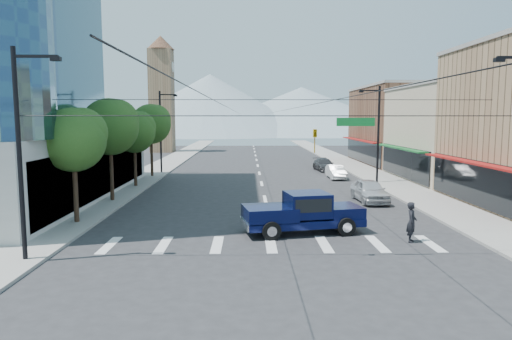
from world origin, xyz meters
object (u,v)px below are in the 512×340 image
object	(u,v)px
pedestrian	(412,222)
parked_car_near	(370,191)
parked_car_mid	(336,172)
pickup_truck	(302,212)
parked_car_far	(324,165)

from	to	relation	value
pedestrian	parked_car_near	bearing A→B (deg)	17.82
pedestrian	parked_car_mid	bearing A→B (deg)	20.18
parked_car_near	parked_car_mid	world-z (taller)	parked_car_near
pickup_truck	parked_car_far	world-z (taller)	pickup_truck
pickup_truck	parked_car_near	size ratio (longest dim) A/B	1.40
parked_car_mid	parked_car_far	distance (m)	6.95
parked_car_mid	parked_car_far	size ratio (longest dim) A/B	0.89
parked_car_mid	pickup_truck	bearing A→B (deg)	-106.07
parked_car_near	pedestrian	bearing A→B (deg)	-96.07
pedestrian	parked_car_far	distance (m)	30.56
pedestrian	parked_car_mid	size ratio (longest dim) A/B	0.48
pickup_truck	pedestrian	size ratio (longest dim) A/B	3.35
pedestrian	parked_car_near	distance (m)	10.88
pickup_truck	parked_car_near	bearing A→B (deg)	45.04
parked_car_mid	parked_car_far	xyz separation A→B (m)	(0.00, 6.95, -0.00)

